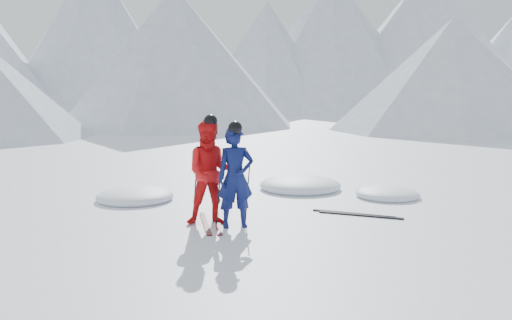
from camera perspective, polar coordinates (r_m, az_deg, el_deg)
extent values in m
plane|color=white|center=(11.10, 9.34, -5.84)|extent=(160.00, 160.00, 0.00)
cone|color=#B2BCD1|center=(51.74, -16.62, 12.53)|extent=(23.96, 23.96, 14.35)
cone|color=#B2BCD1|center=(61.75, -8.86, 10.81)|extent=(17.69, 17.69, 11.93)
cone|color=#B2BCD1|center=(54.47, 1.18, 10.75)|extent=(19.63, 19.63, 10.85)
cone|color=#B2BCD1|center=(58.67, 7.97, 12.08)|extent=(23.31, 23.31, 14.15)
cone|color=#B2BCD1|center=(60.60, 17.48, 12.00)|extent=(28.94, 28.94, 14.88)
cone|color=#B2BCD1|center=(33.89, 19.76, 8.43)|extent=(14.00, 14.00, 6.50)
cone|color=#B2BCD1|center=(36.42, -8.46, 10.69)|extent=(16.00, 16.00, 9.00)
imported|color=#0C144A|center=(9.95, -2.17, -1.86)|extent=(0.73, 0.53, 1.86)
imported|color=red|center=(10.17, -4.75, -1.35)|extent=(0.97, 0.77, 1.97)
cylinder|color=black|center=(10.13, -3.93, -3.47)|extent=(0.12, 0.09, 1.24)
cylinder|color=black|center=(10.27, -0.89, -3.30)|extent=(0.12, 0.07, 1.24)
cylinder|color=black|center=(10.47, -6.42, -2.94)|extent=(0.13, 0.10, 1.31)
cylinder|color=black|center=(10.39, -3.10, -2.98)|extent=(0.13, 0.09, 1.31)
cube|color=black|center=(10.36, -5.35, -6.66)|extent=(0.19, 1.70, 0.03)
cube|color=black|center=(10.37, -4.02, -6.63)|extent=(0.11, 1.70, 0.03)
cube|color=black|center=(11.27, 10.23, -5.58)|extent=(1.52, 0.93, 0.03)
cube|color=black|center=(11.16, 10.95, -5.73)|extent=(1.54, 0.88, 0.03)
ellipsoid|color=white|center=(12.77, -12.60, -4.13)|extent=(1.76, 1.76, 0.39)
ellipsoid|color=white|center=(13.18, 13.67, -3.80)|extent=(1.50, 1.50, 0.33)
ellipsoid|color=white|center=(13.82, 4.67, -3.06)|extent=(2.07, 2.07, 0.45)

